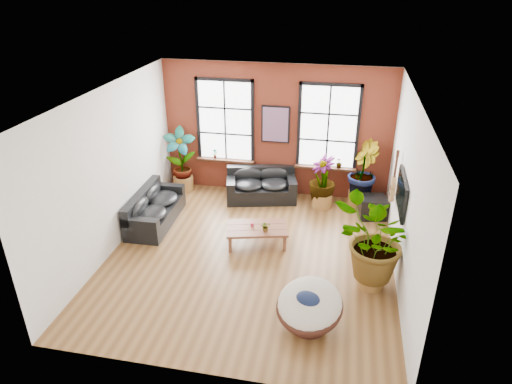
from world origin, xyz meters
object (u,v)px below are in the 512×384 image
sofa_back (261,186)px  papasan_chair (309,306)px  sofa_left (153,209)px  coffee_table (257,229)px

sofa_back → papasan_chair: size_ratio=1.36×
sofa_left → coffee_table: sofa_left is taller
coffee_table → papasan_chair: papasan_chair is taller
sofa_left → papasan_chair: papasan_chair is taller
sofa_back → coffee_table: (0.32, -2.23, 0.00)m
sofa_left → papasan_chair: size_ratio=1.41×
sofa_back → coffee_table: size_ratio=1.33×
sofa_left → coffee_table: bearing=-101.5°
sofa_back → coffee_table: bearing=-95.0°
sofa_left → sofa_back: bearing=-54.1°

